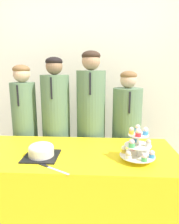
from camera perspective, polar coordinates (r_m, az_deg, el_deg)
wall_back at (r=2.72m, az=-1.30°, el=9.77°), size 9.00×0.06×2.70m
table at (r=1.91m, az=-4.17°, el=-21.97°), size 1.73×0.75×0.77m
round_cake at (r=1.65m, az=-13.63°, el=-10.54°), size 0.27×0.27×0.12m
cake_knife at (r=1.50m, az=-11.54°, el=-15.21°), size 0.25×0.15×0.01m
cupcake_stand at (r=1.57m, az=13.63°, el=-9.21°), size 0.27×0.27×0.27m
student_0 at (r=2.42m, az=-17.78°, el=-6.08°), size 0.27×0.28×1.51m
student_1 at (r=2.31m, az=-9.42°, el=-5.89°), size 0.31×0.32×1.59m
student_2 at (r=2.25m, az=0.41°, el=-5.29°), size 0.31×0.32×1.65m
student_3 at (r=2.30m, az=10.39°, el=-8.01°), size 0.31×0.32×1.44m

